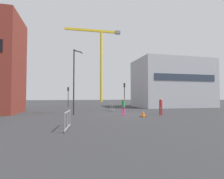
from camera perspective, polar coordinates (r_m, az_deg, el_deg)
The scene contains 11 objects.
ground at distance 19.15m, azimuth 3.62°, elevation -8.11°, with size 160.00×160.00×0.00m, color #333335.
office_block at distance 35.27m, azimuth 18.71°, elevation 1.82°, with size 13.55×8.23×8.75m.
construction_crane at distance 64.66m, azimuth -3.94°, elevation 11.41°, with size 19.80×1.44×25.91m.
streetlamp_tall at distance 19.89m, azimuth -11.81°, elevation 4.12°, with size 1.22×0.96×7.11m.
traffic_light_near at distance 29.37m, azimuth 4.01°, elevation -0.62°, with size 0.34×0.39×4.16m.
traffic_light_verge at distance 34.02m, azimuth -13.91°, elevation -1.26°, with size 0.34×0.39×3.69m.
pedestrian_walking at distance 19.39m, azimuth 15.41°, elevation -4.83°, with size 0.34×0.34×1.81m.
pedestrian_waiting at distance 18.32m, azimuth 3.67°, elevation -5.14°, with size 0.34×0.34×1.77m.
safety_barrier_front at distance 11.11m, azimuth -14.10°, elevation -9.41°, with size 0.36×2.35×1.08m.
safety_barrier_right_run at distance 23.81m, azimuth 0.09°, elevation -5.59°, with size 0.09×2.24×1.08m.
traffic_cone_striped at distance 17.49m, azimuth 10.02°, elevation -7.73°, with size 0.59×0.59×0.60m.
Camera 1 is at (-5.60, -18.20, 1.97)m, focal length 28.44 mm.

